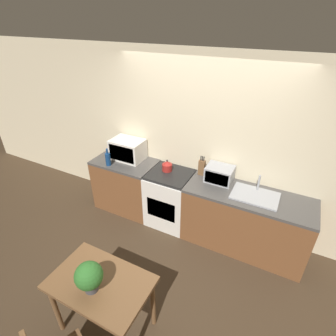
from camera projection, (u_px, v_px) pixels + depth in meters
name	position (u px, v px, depth m)	size (l,w,h in m)	color
ground_plane	(168.00, 258.00, 3.66)	(16.00, 16.00, 0.00)	#3D2D1E
wall_back	(201.00, 145.00, 3.81)	(10.00, 0.06, 2.60)	beige
counter_left_run	(127.00, 184.00, 4.44)	(1.01, 0.62, 0.90)	brown
counter_right_run	(244.00, 221.00, 3.66)	(1.67, 0.62, 0.90)	brown
stove_range	(170.00, 198.00, 4.11)	(0.65, 0.62, 0.90)	silver
kettle	(167.00, 166.00, 3.92)	(0.15, 0.15, 0.18)	maroon
microwave	(128.00, 149.00, 4.20)	(0.52, 0.36, 0.33)	silver
bottle	(108.00, 159.00, 4.05)	(0.08, 0.08, 0.28)	navy
knife_block	(202.00, 167.00, 3.80)	(0.09, 0.06, 0.30)	brown
toaster_oven	(219.00, 174.00, 3.66)	(0.37, 0.29, 0.22)	#999BA0
sink_basin	(255.00, 195.00, 3.40)	(0.59, 0.41, 0.24)	#999BA0
dining_table	(101.00, 288.00, 2.54)	(0.97, 0.63, 0.75)	brown
potted_plant	(89.00, 276.00, 2.33)	(0.26, 0.26, 0.32)	#424247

